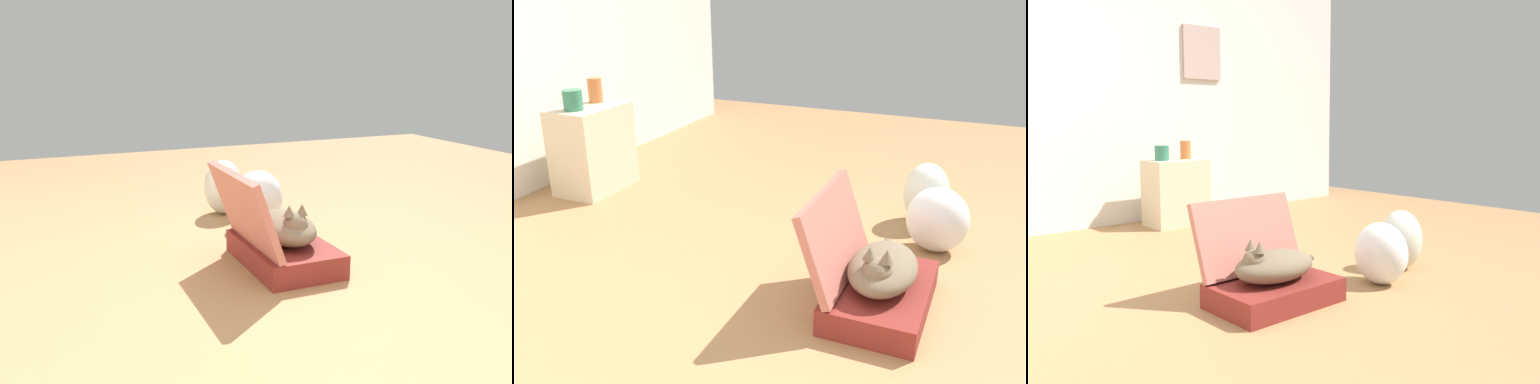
# 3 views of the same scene
# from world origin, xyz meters

# --- Properties ---
(ground_plane) EXTENTS (7.68, 7.68, 0.00)m
(ground_plane) POSITION_xyz_m (0.00, 0.00, 0.00)
(ground_plane) COLOR #9E7247
(ground_plane) RESTS_ON ground
(wall_back) EXTENTS (6.40, 0.15, 2.60)m
(wall_back) POSITION_xyz_m (0.00, 2.26, 1.30)
(wall_back) COLOR silver
(wall_back) RESTS_ON ground
(suitcase_base) EXTENTS (0.61, 0.39, 0.12)m
(suitcase_base) POSITION_xyz_m (0.25, -0.22, 0.06)
(suitcase_base) COLOR maroon
(suitcase_base) RESTS_ON ground
(suitcase_lid) EXTENTS (0.61, 0.17, 0.38)m
(suitcase_lid) POSITION_xyz_m (0.25, -0.01, 0.31)
(suitcase_lid) COLOR #B26356
(suitcase_lid) RESTS_ON suitcase_base
(cat) EXTENTS (0.52, 0.28, 0.22)m
(cat) POSITION_xyz_m (0.24, -0.22, 0.20)
(cat) COLOR brown
(cat) RESTS_ON suitcase_base
(plastic_bag_white) EXTENTS (0.25, 0.32, 0.34)m
(plastic_bag_white) POSITION_xyz_m (0.90, -0.36, 0.17)
(plastic_bag_white) COLOR silver
(plastic_bag_white) RESTS_ON ground
(plastic_bag_clear) EXTENTS (0.25, 0.26, 0.36)m
(plastic_bag_clear) POSITION_xyz_m (1.23, -0.25, 0.18)
(plastic_bag_clear) COLOR silver
(plastic_bag_clear) RESTS_ON ground
(side_table) EXTENTS (0.49, 0.33, 0.56)m
(side_table) POSITION_xyz_m (0.93, 1.85, 0.28)
(side_table) COLOR beige
(side_table) RESTS_ON ground
(vase_tall) EXTENTS (0.12, 0.12, 0.13)m
(vase_tall) POSITION_xyz_m (0.81, 1.86, 0.62)
(vase_tall) COLOR #2D7051
(vase_tall) RESTS_ON side_table
(vase_short) EXTENTS (0.09, 0.09, 0.16)m
(vase_short) POSITION_xyz_m (1.06, 1.88, 0.64)
(vase_short) COLOR #CC6B38
(vase_short) RESTS_ON side_table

